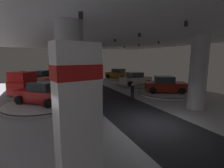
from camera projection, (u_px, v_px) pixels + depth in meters
ground at (154, 124)px, 9.62m from camera, size 24.00×44.00×0.06m
ceiling_with_spotlights at (158, 26)px, 8.74m from camera, size 24.00×44.00×0.39m
column_right at (198, 73)px, 12.16m from camera, size 1.25×1.25×5.50m
column_left at (71, 82)px, 7.57m from camera, size 1.26×1.26×5.50m
brand_sign_pylon at (79, 126)px, 4.09m from camera, size 1.37×0.89×4.24m
display_platform_far_right at (135, 85)px, 22.42m from camera, size 5.26×5.26×0.24m
display_car_far_right at (135, 79)px, 22.26m from camera, size 4.28×2.30×1.71m
display_platform_mid_right at (165, 93)px, 17.52m from camera, size 5.62×5.62×0.24m
display_car_mid_right at (165, 85)px, 17.39m from camera, size 4.54×3.67×1.71m
display_platform_deep_left at (44, 83)px, 24.36m from camera, size 5.88×5.88×0.35m
display_car_deep_left at (43, 77)px, 24.18m from camera, size 4.20×4.28×1.71m
display_platform_mid_left at (43, 104)px, 13.22m from camera, size 6.04×6.04×0.28m
display_car_mid_left at (43, 94)px, 13.06m from camera, size 4.28×4.21×1.71m
display_platform_far_left at (37, 93)px, 17.50m from camera, size 5.68×5.68×0.27m
pickup_truck_far_left at (34, 84)px, 17.03m from camera, size 5.05×5.38×2.30m
display_platform_deep_right at (118, 79)px, 28.49m from camera, size 5.11×5.11×0.33m
display_car_deep_right at (118, 74)px, 28.33m from camera, size 3.75×4.52×1.71m
visitor_walking_near at (101, 82)px, 19.87m from camera, size 0.32×0.32×1.59m
visitor_walking_far at (132, 91)px, 14.87m from camera, size 0.32×0.32×1.59m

